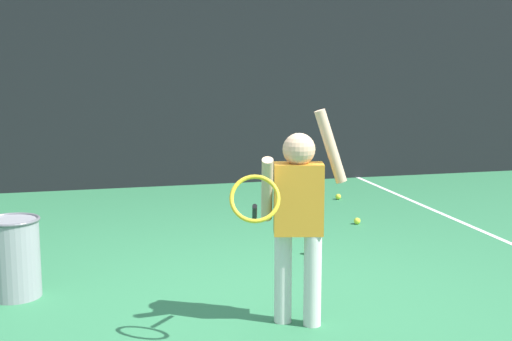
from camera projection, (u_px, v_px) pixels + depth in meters
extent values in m
plane|color=#2D7247|center=(261.00, 303.00, 4.84)|extent=(20.00, 20.00, 0.00)
cube|color=white|center=(506.00, 242.00, 6.41)|extent=(0.05, 9.00, 0.00)
cube|color=black|center=(170.00, 33.00, 8.89)|extent=(11.47, 0.08, 3.87)
cylinder|color=slate|center=(169.00, 28.00, 8.93)|extent=(0.09, 0.09, 4.02)
cylinder|color=slate|center=(374.00, 29.00, 9.61)|extent=(0.09, 0.09, 4.02)
cylinder|color=silver|center=(283.00, 277.00, 4.45)|extent=(0.11, 0.11, 0.58)
cylinder|color=silver|center=(312.00, 280.00, 4.39)|extent=(0.11, 0.11, 0.58)
cube|color=orange|center=(298.00, 199.00, 4.34)|extent=(0.33, 0.24, 0.44)
sphere|color=tan|center=(299.00, 149.00, 4.29)|extent=(0.20, 0.20, 0.20)
cylinder|color=tan|center=(331.00, 146.00, 4.31)|extent=(0.22, 0.11, 0.46)
cylinder|color=tan|center=(267.00, 190.00, 4.26)|extent=(0.13, 0.30, 0.43)
cylinder|color=black|center=(255.00, 213.00, 4.16)|extent=(0.08, 0.24, 0.15)
torus|color=yellow|center=(255.00, 199.00, 3.93)|extent=(0.31, 0.23, 0.26)
cylinder|color=gray|center=(14.00, 259.00, 4.91)|extent=(0.36, 0.36, 0.55)
torus|color=#595B60|center=(11.00, 220.00, 4.87)|extent=(0.38, 0.38, 0.02)
sphere|color=#CCE033|center=(338.00, 197.00, 8.29)|extent=(0.07, 0.07, 0.07)
sphere|color=#CCE033|center=(284.00, 236.00, 6.49)|extent=(0.07, 0.07, 0.07)
sphere|color=#CCE033|center=(308.00, 250.00, 6.01)|extent=(0.07, 0.07, 0.07)
sphere|color=#CCE033|center=(357.00, 221.00, 7.07)|extent=(0.07, 0.07, 0.07)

